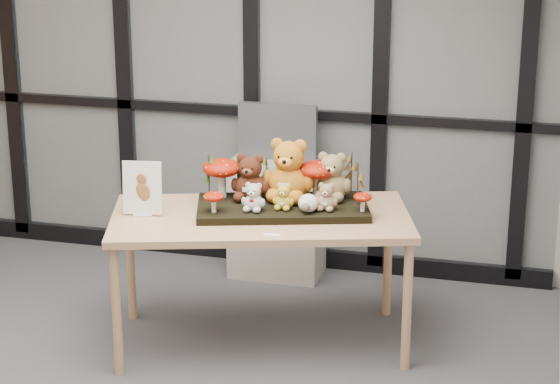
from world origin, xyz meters
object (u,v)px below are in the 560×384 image
(monitor, at_px, (278,132))
(cabinet, at_px, (277,218))
(bear_small_yellow, at_px, (284,195))
(bear_beige_small, at_px, (327,195))
(display_table, at_px, (261,226))
(bear_tan_back, at_px, (332,173))
(sign_holder, at_px, (142,191))
(plush_cream_hedgehog, at_px, (308,202))
(mushroom_front_left, at_px, (214,201))
(mushroom_front_right, at_px, (363,201))
(mushroom_back_right, at_px, (317,178))
(mushroom_back_left, at_px, (222,176))
(bear_white_bow, at_px, (254,195))
(diorama_tray, at_px, (282,208))
(bear_brown_medium, at_px, (250,175))
(bear_pooh_yellow, at_px, (289,166))

(monitor, bearing_deg, cabinet, -90.00)
(bear_small_yellow, height_order, bear_beige_small, bear_beige_small)
(display_table, height_order, bear_tan_back, bear_tan_back)
(sign_holder, xyz_separation_m, cabinet, (0.43, 1.19, -0.51))
(plush_cream_hedgehog, distance_m, mushroom_front_left, 0.51)
(bear_tan_back, bearing_deg, cabinet, 107.32)
(plush_cream_hedgehog, bearing_deg, bear_beige_small, 17.86)
(mushroom_front_right, bearing_deg, mushroom_back_right, 150.98)
(mushroom_back_left, height_order, monitor, monitor)
(mushroom_back_left, height_order, mushroom_back_right, mushroom_back_left)
(bear_white_bow, bearing_deg, monitor, 81.16)
(diorama_tray, distance_m, bear_brown_medium, 0.26)
(bear_pooh_yellow, xyz_separation_m, plush_cream_hedgehog, (0.16, -0.19, -0.14))
(plush_cream_hedgehog, xyz_separation_m, cabinet, (-0.45, 1.02, -0.46))
(bear_pooh_yellow, distance_m, bear_brown_medium, 0.22)
(bear_white_bow, bearing_deg, bear_small_yellow, 7.38)
(bear_beige_small, bearing_deg, plush_cream_hedgehog, -162.14)
(bear_tan_back, xyz_separation_m, bear_beige_small, (0.01, -0.20, -0.06))
(bear_pooh_yellow, distance_m, bear_beige_small, 0.30)
(mushroom_back_left, bearing_deg, monitor, 85.01)
(bear_tan_back, relative_size, bear_white_bow, 1.69)
(mushroom_front_left, height_order, mushroom_front_right, mushroom_front_left)
(bear_pooh_yellow, relative_size, bear_beige_small, 2.29)
(mushroom_front_right, height_order, monitor, monitor)
(bear_white_bow, relative_size, mushroom_front_left, 1.39)
(diorama_tray, xyz_separation_m, plush_cream_hedgehog, (0.17, -0.09, 0.07))
(bear_pooh_yellow, height_order, bear_brown_medium, bear_pooh_yellow)
(bear_white_bow, height_order, mushroom_front_right, bear_white_bow)
(bear_small_yellow, xyz_separation_m, mushroom_front_left, (-0.35, -0.15, -0.02))
(bear_beige_small, height_order, sign_holder, sign_holder)
(bear_tan_back, distance_m, bear_small_yellow, 0.33)
(bear_pooh_yellow, bearing_deg, bear_white_bow, -134.85)
(mushroom_back_left, bearing_deg, bear_tan_back, 12.04)
(bear_brown_medium, bearing_deg, mushroom_front_left, -132.44)
(mushroom_back_left, bearing_deg, mushroom_back_right, 12.44)
(mushroom_front_left, bearing_deg, bear_pooh_yellow, 45.23)
(bear_tan_back, bearing_deg, bear_beige_small, -103.03)
(display_table, distance_m, bear_pooh_yellow, 0.37)
(mushroom_front_left, bearing_deg, display_table, 31.41)
(bear_white_bow, relative_size, bear_beige_small, 1.04)
(bear_tan_back, xyz_separation_m, bear_small_yellow, (-0.21, -0.25, -0.07))
(diorama_tray, height_order, cabinet, diorama_tray)
(sign_holder, xyz_separation_m, monitor, (0.43, 1.21, 0.07))
(bear_white_bow, bearing_deg, display_table, 48.88)
(bear_small_yellow, bearing_deg, plush_cream_hedgehog, -22.38)
(sign_holder, bearing_deg, bear_beige_small, 4.13)
(mushroom_back_left, relative_size, sign_holder, 0.80)
(diorama_tray, xyz_separation_m, mushroom_back_left, (-0.36, 0.04, 0.14))
(bear_brown_medium, xyz_separation_m, mushroom_front_left, (-0.13, -0.27, -0.08))
(mushroom_front_right, bearing_deg, monitor, 127.58)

